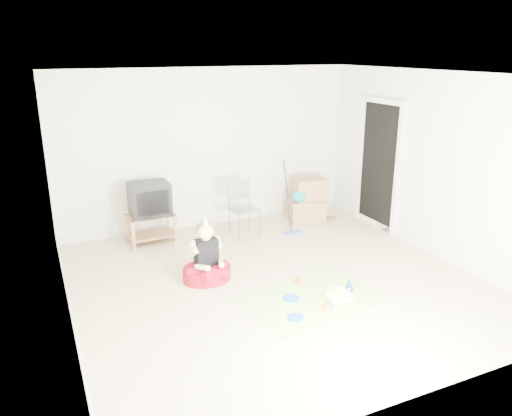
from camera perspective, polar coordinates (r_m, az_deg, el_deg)
name	(u,v)px	position (r m, az deg, el deg)	size (l,w,h in m)	color
ground	(276,282)	(6.52, 2.28, -8.43)	(5.00, 5.00, 0.00)	#CAB891
doorway_recess	(379,167)	(8.42, 13.90, 4.57)	(0.02, 0.90, 2.05)	black
tv_stand	(151,226)	(7.87, -11.88, -2.00)	(0.73, 0.47, 0.45)	#9B6946
crt_tv	(149,199)	(7.73, -12.08, 1.02)	(0.59, 0.48, 0.50)	black
folding_chair	(244,210)	(7.91, -1.37, -0.18)	(0.43, 0.41, 0.90)	gray
cardboard_boxes	(307,201)	(8.64, 5.86, 0.81)	(0.70, 0.59, 0.76)	#A0714D
floor_mop	(293,218)	(8.06, 4.26, -1.18)	(0.29, 0.39, 1.15)	blue
book_pile	(327,214)	(9.00, 8.11, -0.73)	(0.26, 0.29, 0.09)	#25703A
seated_woman	(207,265)	(6.53, -5.66, -6.52)	(0.70, 0.70, 0.92)	maroon
party_mat	(311,298)	(6.15, 6.26, -10.24)	(1.58, 1.14, 0.01)	#F934A1
birthday_cake	(339,298)	(6.12, 9.48, -10.11)	(0.29, 0.24, 0.14)	white
blue_plate_near	(291,298)	(6.11, 4.00, -10.25)	(0.21, 0.21, 0.01)	blue
blue_plate_far	(295,317)	(5.73, 4.53, -12.36)	(0.19, 0.19, 0.01)	blue
orange_cup_near	(299,281)	(6.44, 4.92, -8.36)	(0.07, 0.07, 0.08)	#E55819
orange_cup_far	(325,306)	(5.92, 7.91, -11.07)	(0.06, 0.06, 0.07)	#E55819
blue_party_hat	(349,285)	(6.36, 10.62, -8.60)	(0.11, 0.11, 0.16)	#163C9F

